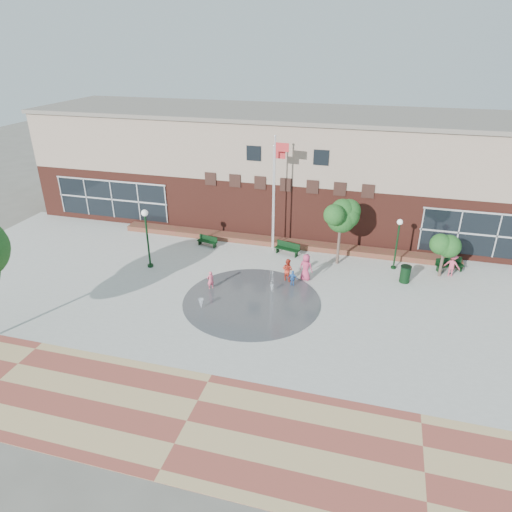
% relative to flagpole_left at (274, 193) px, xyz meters
% --- Properties ---
extents(ground, '(120.00, 120.00, 0.00)m').
position_rel_flagpole_left_xyz_m(ground, '(0.58, -10.96, -4.37)').
color(ground, '#666056').
rests_on(ground, ground).
extents(plaza_concrete, '(46.00, 18.00, 0.01)m').
position_rel_flagpole_left_xyz_m(plaza_concrete, '(0.58, -6.96, -4.37)').
color(plaza_concrete, '#A8A8A0').
rests_on(plaza_concrete, ground).
extents(paver_band, '(46.00, 6.00, 0.01)m').
position_rel_flagpole_left_xyz_m(paver_band, '(0.58, -17.96, -4.37)').
color(paver_band, '#984336').
rests_on(paver_band, ground).
extents(splash_pad, '(8.40, 8.40, 0.01)m').
position_rel_flagpole_left_xyz_m(splash_pad, '(0.58, -7.96, -4.37)').
color(splash_pad, '#383A3D').
rests_on(splash_pad, ground).
extents(library_building, '(44.40, 10.40, 9.20)m').
position_rel_flagpole_left_xyz_m(library_building, '(0.58, 6.52, 0.27)').
color(library_building, '#55241B').
rests_on(library_building, ground).
extents(flower_bed, '(26.00, 1.20, 0.40)m').
position_rel_flagpole_left_xyz_m(flower_bed, '(0.58, 0.64, -4.37)').
color(flower_bed, maroon).
rests_on(flower_bed, ground).
extents(flagpole_left, '(0.92, 0.15, 7.85)m').
position_rel_flagpole_left_xyz_m(flagpole_left, '(0.00, 0.00, 0.00)').
color(flagpole_left, white).
rests_on(flagpole_left, ground).
extents(flagpole_right, '(1.06, 0.18, 8.60)m').
position_rel_flagpole_left_xyz_m(flagpole_right, '(0.21, -0.49, 0.44)').
color(flagpole_right, white).
rests_on(flagpole_right, ground).
extents(lamp_left, '(0.45, 0.45, 4.24)m').
position_rel_flagpole_left_xyz_m(lamp_left, '(-7.53, -5.39, -1.74)').
color(lamp_left, black).
rests_on(lamp_left, ground).
extents(lamp_right, '(0.39, 0.39, 3.67)m').
position_rel_flagpole_left_xyz_m(lamp_right, '(8.91, -1.15, -2.09)').
color(lamp_right, black).
rests_on(lamp_right, ground).
extents(bench_left, '(1.67, 0.78, 0.81)m').
position_rel_flagpole_left_xyz_m(bench_left, '(-4.92, -1.05, -4.11)').
color(bench_left, black).
rests_on(bench_left, ground).
extents(bench_mid, '(1.93, 0.99, 0.94)m').
position_rel_flagpole_left_xyz_m(bench_mid, '(1.31, -0.90, -4.07)').
color(bench_mid, black).
rests_on(bench_mid, ground).
extents(bench_right, '(1.92, 1.17, 0.94)m').
position_rel_flagpole_left_xyz_m(bench_right, '(12.58, -0.58, -4.07)').
color(bench_right, black).
rests_on(bench_right, ground).
extents(trash_can, '(0.71, 0.71, 1.16)m').
position_rel_flagpole_left_xyz_m(trash_can, '(9.60, -2.98, -3.78)').
color(trash_can, black).
rests_on(trash_can, ground).
extents(tree_mid, '(2.81, 2.81, 4.73)m').
position_rel_flagpole_left_xyz_m(tree_mid, '(5.05, -1.43, -0.92)').
color(tree_mid, '#45342C').
rests_on(tree_mid, ground).
extents(tree_small_right, '(2.10, 2.10, 3.59)m').
position_rel_flagpole_left_xyz_m(tree_small_right, '(11.90, -1.49, -1.75)').
color(tree_small_right, '#45342C').
rests_on(tree_small_right, ground).
extents(water_jet_a, '(0.32, 0.32, 0.63)m').
position_rel_flagpole_left_xyz_m(water_jet_a, '(-2.06, -9.59, -4.37)').
color(water_jet_a, white).
rests_on(water_jet_a, ground).
extents(water_jet_b, '(0.22, 0.22, 0.50)m').
position_rel_flagpole_left_xyz_m(water_jet_b, '(1.52, -6.59, -4.37)').
color(water_jet_b, white).
rests_on(water_jet_b, ground).
extents(child_splash, '(0.53, 0.53, 1.25)m').
position_rel_flagpole_left_xyz_m(child_splash, '(-2.35, -7.18, -3.75)').
color(child_splash, '#E3526F').
rests_on(child_splash, ground).
extents(adult_red, '(0.94, 0.85, 1.57)m').
position_rel_flagpole_left_xyz_m(adult_red, '(2.13, -4.80, -3.58)').
color(adult_red, red).
rests_on(adult_red, ground).
extents(adult_pink, '(1.02, 0.80, 1.85)m').
position_rel_flagpole_left_xyz_m(adult_pink, '(3.27, -4.38, -3.45)').
color(adult_pink, '#BF385E').
rests_on(adult_pink, ground).
extents(child_blue, '(0.65, 0.30, 1.09)m').
position_rel_flagpole_left_xyz_m(child_blue, '(2.61, -5.44, -3.82)').
color(child_blue, '#2F6ABC').
rests_on(child_blue, ground).
extents(person_bench, '(1.20, 0.90, 1.64)m').
position_rel_flagpole_left_xyz_m(person_bench, '(12.61, -1.24, -3.55)').
color(person_bench, '#C0445B').
rests_on(person_bench, ground).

